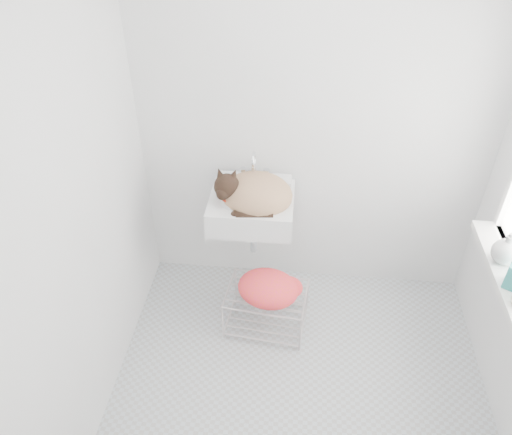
# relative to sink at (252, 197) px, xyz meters

# --- Properties ---
(floor) EXTENTS (2.20, 2.00, 0.02)m
(floor) POSITION_rel_sink_xyz_m (0.36, -0.74, -0.85)
(floor) COLOR #B4BDC3
(floor) RESTS_ON ground
(back_wall) EXTENTS (2.20, 0.02, 2.50)m
(back_wall) POSITION_rel_sink_xyz_m (0.36, 0.26, 0.40)
(back_wall) COLOR white
(back_wall) RESTS_ON ground
(left_wall) EXTENTS (0.02, 2.00, 2.50)m
(left_wall) POSITION_rel_sink_xyz_m (-0.74, -0.74, 0.40)
(left_wall) COLOR white
(left_wall) RESTS_ON ground
(windowsill) EXTENTS (0.16, 0.88, 0.04)m
(windowsill) POSITION_rel_sink_xyz_m (1.37, -0.54, -0.02)
(windowsill) COLOR white
(windowsill) RESTS_ON right_wall
(sink) EXTENTS (0.51, 0.45, 0.21)m
(sink) POSITION_rel_sink_xyz_m (0.00, 0.00, 0.00)
(sink) COLOR white
(sink) RESTS_ON back_wall
(faucet) EXTENTS (0.19, 0.13, 0.19)m
(faucet) POSITION_rel_sink_xyz_m (0.00, 0.18, 0.14)
(faucet) COLOR silver
(faucet) RESTS_ON sink
(cat) EXTENTS (0.49, 0.42, 0.29)m
(cat) POSITION_rel_sink_xyz_m (0.01, -0.02, 0.04)
(cat) COLOR tan
(cat) RESTS_ON sink
(wire_rack) EXTENTS (0.53, 0.40, 0.30)m
(wire_rack) POSITION_rel_sink_xyz_m (0.12, -0.26, -0.70)
(wire_rack) COLOR beige
(wire_rack) RESTS_ON floor
(towel) EXTENTS (0.45, 0.36, 0.16)m
(towel) POSITION_rel_sink_xyz_m (0.13, -0.30, -0.52)
(towel) COLOR #F85D00
(towel) RESTS_ON wire_rack
(bottle_b) EXTENTS (0.13, 0.13, 0.20)m
(bottle_b) POSITION_rel_sink_xyz_m (1.36, -0.62, 0.00)
(bottle_b) COLOR teal
(bottle_b) RESTS_ON windowsill
(bottle_c) EXTENTS (0.19, 0.19, 0.18)m
(bottle_c) POSITION_rel_sink_xyz_m (1.36, -0.44, 0.00)
(bottle_c) COLOR silver
(bottle_c) RESTS_ON windowsill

